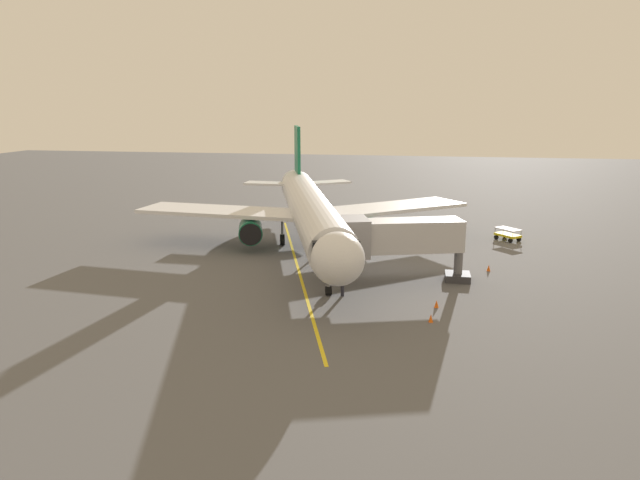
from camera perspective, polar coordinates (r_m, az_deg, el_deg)
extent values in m
plane|color=#565659|center=(56.50, -1.12, -1.29)|extent=(220.00, 220.00, 0.00)
cube|color=yellow|center=(51.52, -2.18, -2.72)|extent=(11.61, 38.42, 0.01)
cylinder|color=silver|center=(56.33, -0.95, 2.94)|extent=(13.31, 33.68, 3.80)
ellipsoid|color=silver|center=(38.69, 1.75, -1.85)|extent=(4.60, 4.86, 3.61)
cone|color=silver|center=(74.54, -2.37, 5.46)|extent=(4.13, 3.85, 3.42)
cube|color=black|center=(39.89, 1.47, -0.56)|extent=(3.55, 2.45, 0.90)
cube|color=silver|center=(61.45, 6.65, 3.15)|extent=(16.58, 14.69, 0.36)
cylinder|color=#146B47|center=(58.55, 4.62, 1.20)|extent=(3.17, 3.91, 2.30)
cylinder|color=black|center=(56.88, 4.96, 0.83)|extent=(2.07, 0.79, 2.10)
cube|color=silver|center=(59.90, -9.45, 2.80)|extent=(17.47, 6.80, 0.36)
cylinder|color=#146B47|center=(57.45, -6.80, 0.91)|extent=(3.17, 3.91, 2.30)
cylinder|color=black|center=(55.74, -6.80, 0.53)|extent=(2.07, 0.79, 2.10)
cube|color=#146B47|center=(71.14, -2.22, 8.17)|extent=(1.71, 4.70, 7.20)
cube|color=silver|center=(71.52, 0.39, 5.62)|extent=(6.63, 5.60, 0.24)
cube|color=silver|center=(71.02, -4.76, 5.53)|extent=(6.46, 2.56, 0.24)
cylinder|color=slate|center=(43.81, 0.84, -3.25)|extent=(0.24, 0.24, 2.77)
cylinder|color=black|center=(44.22, 0.83, -4.97)|extent=(0.63, 0.80, 0.70)
cylinder|color=slate|center=(59.97, 1.25, 1.46)|extent=(0.24, 0.24, 2.77)
cylinder|color=black|center=(60.27, 1.24, 0.17)|extent=(0.74, 1.18, 1.10)
cylinder|color=slate|center=(59.49, -3.72, 1.34)|extent=(0.24, 0.24, 2.77)
cylinder|color=black|center=(59.79, -3.70, 0.04)|extent=(0.74, 1.18, 1.10)
cube|color=#B7B7BC|center=(46.89, 8.34, 0.45)|extent=(9.37, 5.05, 2.50)
cube|color=gray|center=(45.94, 2.91, 0.31)|extent=(3.59, 3.86, 3.00)
cylinder|color=slate|center=(48.69, 13.39, -1.66)|extent=(0.70, 0.70, 3.90)
cube|color=#333338|center=(49.13, 13.29, -3.52)|extent=(2.00, 2.00, 0.60)
cylinder|color=#23232D|center=(43.99, 2.20, -4.95)|extent=(0.26, 0.26, 0.88)
cube|color=#D8EA19|center=(43.76, 2.21, -4.03)|extent=(0.25, 0.39, 0.60)
cube|color=silver|center=(43.76, 2.21, -4.03)|extent=(0.26, 0.41, 0.10)
sphere|color=#9E7051|center=(43.64, 2.21, -3.51)|extent=(0.22, 0.22, 0.22)
cube|color=yellow|center=(64.79, 17.87, 0.46)|extent=(2.76, 2.88, 0.24)
cube|color=silver|center=(64.66, 17.91, 1.04)|extent=(2.76, 2.88, 0.08)
cylinder|color=slate|center=(64.42, 19.06, 0.67)|extent=(0.06, 0.06, 0.55)
cylinder|color=slate|center=(63.49, 18.34, 0.55)|extent=(0.06, 0.06, 0.55)
cylinder|color=slate|center=(65.94, 17.47, 1.06)|extent=(0.06, 0.06, 0.55)
cylinder|color=slate|center=(65.03, 16.75, 0.95)|extent=(0.06, 0.06, 0.55)
cylinder|color=black|center=(64.75, 18.86, 0.07)|extent=(0.48, 0.50, 0.44)
cylinder|color=black|center=(63.78, 18.10, -0.06)|extent=(0.48, 0.50, 0.44)
cylinder|color=black|center=(65.95, 17.61, 0.40)|extent=(0.48, 0.50, 0.44)
cylinder|color=black|center=(65.00, 16.85, 0.27)|extent=(0.48, 0.50, 0.44)
cone|color=#F2590F|center=(39.65, 10.78, -7.51)|extent=(0.32, 0.32, 0.55)
cone|color=#F2590F|center=(52.52, 16.16, -2.64)|extent=(0.32, 0.32, 0.55)
cone|color=#F2590F|center=(42.44, 11.32, -6.14)|extent=(0.32, 0.32, 0.55)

